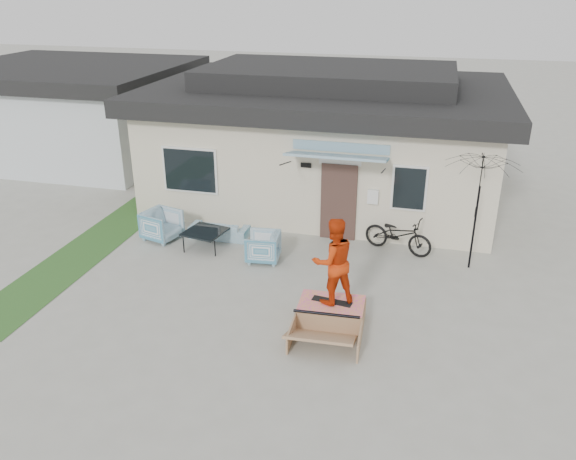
% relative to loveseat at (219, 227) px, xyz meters
% --- Properties ---
extents(ground, '(90.00, 90.00, 0.00)m').
position_rel_loveseat_xyz_m(ground, '(2.13, -3.74, -0.31)').
color(ground, '#9C9B90').
rests_on(ground, ground).
extents(grass_strip, '(1.40, 8.00, 0.01)m').
position_rel_loveseat_xyz_m(grass_strip, '(-3.07, -1.74, -0.31)').
color(grass_strip, '#295422').
rests_on(grass_strip, ground).
extents(house, '(10.80, 8.49, 4.10)m').
position_rel_loveseat_xyz_m(house, '(2.13, 4.25, 1.63)').
color(house, beige).
rests_on(house, ground).
extents(neighbor_house, '(8.60, 7.60, 3.50)m').
position_rel_loveseat_xyz_m(neighbor_house, '(-8.37, 6.26, 1.47)').
color(neighbor_house, silver).
rests_on(neighbor_house, ground).
extents(loveseat, '(1.60, 0.48, 0.63)m').
position_rel_loveseat_xyz_m(loveseat, '(0.00, 0.00, 0.00)').
color(loveseat, teal).
rests_on(loveseat, ground).
extents(armchair_left, '(1.02, 1.06, 0.89)m').
position_rel_loveseat_xyz_m(armchair_left, '(-1.45, -0.49, 0.13)').
color(armchair_left, teal).
rests_on(armchair_left, ground).
extents(armchair_right, '(0.82, 0.87, 0.81)m').
position_rel_loveseat_xyz_m(armchair_right, '(1.55, -1.05, 0.09)').
color(armchair_right, teal).
rests_on(armchair_right, ground).
extents(coffee_table, '(1.12, 1.12, 0.47)m').
position_rel_loveseat_xyz_m(coffee_table, '(-0.12, -0.70, -0.08)').
color(coffee_table, black).
rests_on(coffee_table, ground).
extents(bicycle, '(1.92, 1.17, 1.16)m').
position_rel_loveseat_xyz_m(bicycle, '(4.77, 0.31, 0.27)').
color(bicycle, black).
rests_on(bicycle, ground).
extents(patio_umbrella, '(1.86, 1.74, 2.20)m').
position_rel_loveseat_xyz_m(patio_umbrella, '(6.54, -0.17, 1.44)').
color(patio_umbrella, black).
rests_on(patio_umbrella, ground).
extents(skate_ramp, '(1.40, 1.82, 0.44)m').
position_rel_loveseat_xyz_m(skate_ramp, '(3.72, -3.40, -0.09)').
color(skate_ramp, '#9E7652').
rests_on(skate_ramp, ground).
extents(skateboard, '(0.85, 0.31, 0.05)m').
position_rel_loveseat_xyz_m(skateboard, '(3.72, -3.36, 0.15)').
color(skateboard, black).
rests_on(skateboard, skate_ramp).
extents(skater, '(1.12, 1.06, 1.82)m').
position_rel_loveseat_xyz_m(skater, '(3.72, -3.36, 1.09)').
color(skater, red).
rests_on(skater, skateboard).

